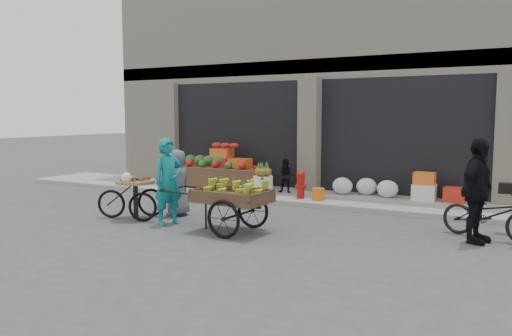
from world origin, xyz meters
The scene contains 15 objects.
ground centered at (0.00, 0.00, 0.00)m, with size 80.00×80.00×0.00m, color #424244.
sidewalk centered at (0.00, 4.10, 0.06)m, with size 18.00×2.20×0.12m, color gray.
building centered at (0.00, 8.03, 3.37)m, with size 14.00×6.45×7.00m.
fruit_display centered at (-2.48, 4.38, 0.67)m, with size 3.10×1.12×1.24m.
pineapple_bin centered at (-0.75, 3.60, 0.37)m, with size 0.52×0.52×0.50m, color silver.
fire_hydrant centered at (0.35, 3.55, 0.50)m, with size 0.22×0.22×0.71m.
orange_bucket centered at (0.85, 3.50, 0.27)m, with size 0.32×0.32×0.30m, color orange.
right_bay_goods centered at (2.61, 4.70, 0.41)m, with size 3.35×0.60×0.70m.
seated_person centered at (-0.35, 4.20, 0.58)m, with size 0.45×0.35×0.93m, color black.
banana_cart centered at (0.40, -0.02, 0.73)m, with size 2.45×1.12×1.00m.
vendor_woman centered at (-1.04, -0.04, 0.88)m, with size 0.64×0.42×1.76m, color #107B7A.
tricycle_cart centered at (-2.03, 0.08, 0.57)m, with size 1.45×1.09×0.95m.
vendor_grey centered at (-1.43, 0.77, 0.74)m, with size 0.72×0.47×1.48m, color slate.
bicycle centered at (4.81, 1.69, 0.45)m, with size 0.60×1.72×0.90m, color black.
cyclist centered at (4.61, 1.29, 0.92)m, with size 1.08×0.45×1.84m, color black.
Camera 1 is at (5.24, -8.04, 2.21)m, focal length 35.00 mm.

